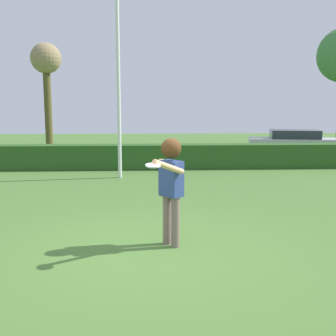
{
  "coord_description": "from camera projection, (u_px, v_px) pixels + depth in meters",
  "views": [
    {
      "loc": [
        0.01,
        -5.95,
        2.25
      ],
      "look_at": [
        0.39,
        1.35,
        1.15
      ],
      "focal_mm": 42.3,
      "sensor_mm": 36.0,
      "label": 1
    }
  ],
  "objects": [
    {
      "name": "person",
      "position": [
        171.0,
        178.0,
        6.4
      ],
      "size": [
        0.53,
        0.82,
        1.79
      ],
      "color": "#7A635A",
      "rests_on": "ground"
    },
    {
      "name": "ground_plane",
      "position": [
        148.0,
        253.0,
        6.21
      ],
      "size": [
        60.0,
        60.0,
        0.0
      ],
      "primitive_type": "plane",
      "color": "#476E2F"
    },
    {
      "name": "bare_elm_tree",
      "position": [
        46.0,
        65.0,
        21.41
      ],
      "size": [
        1.64,
        1.64,
        5.76
      ],
      "color": "brown",
      "rests_on": "ground"
    },
    {
      "name": "hedge_row",
      "position": [
        147.0,
        157.0,
        14.93
      ],
      "size": [
        27.54,
        0.9,
        0.91
      ],
      "primitive_type": "cube",
      "color": "#27521D",
      "rests_on": "ground"
    },
    {
      "name": "frisbee",
      "position": [
        153.0,
        165.0,
        5.75
      ],
      "size": [
        0.22,
        0.22,
        0.05
      ],
      "color": "white"
    },
    {
      "name": "parked_car_silver",
      "position": [
        294.0,
        142.0,
        18.8
      ],
      "size": [
        4.47,
        2.56,
        1.25
      ],
      "color": "#B7B7BC",
      "rests_on": "ground"
    },
    {
      "name": "lamppost",
      "position": [
        118.0,
        74.0,
        12.51
      ],
      "size": [
        0.24,
        0.24,
        6.01
      ],
      "color": "silver",
      "rests_on": "ground"
    }
  ]
}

